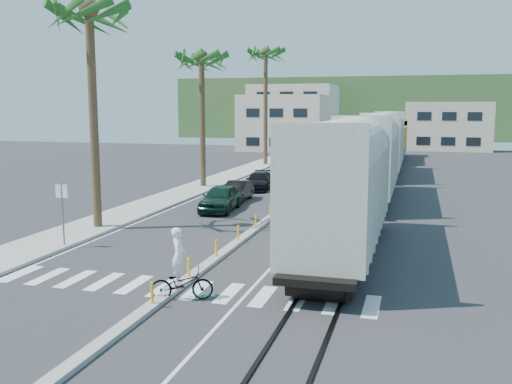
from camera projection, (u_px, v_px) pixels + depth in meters
ground at (199, 273)px, 21.91m from camera, size 140.00×140.00×0.00m
sidewalk at (214, 182)px, 47.98m from camera, size 3.00×90.00×0.15m
rails at (380, 183)px, 47.19m from camera, size 1.56×100.00×0.06m
median at (301, 194)px, 40.89m from camera, size 0.45×60.00×0.85m
crosswalk at (178, 288)px, 20.01m from camera, size 14.00×2.20×0.01m
lane_markings at (287, 185)px, 46.27m from camera, size 9.42×90.00×0.01m
freight_train at (378, 152)px, 43.57m from camera, size 3.00×60.94×5.85m
palm_trees at (207, 48)px, 44.09m from camera, size 3.50×37.20×13.75m
street_sign at (62, 205)px, 25.49m from camera, size 0.60×0.08×3.00m
buildings at (326, 119)px, 91.16m from camera, size 38.00×27.00×10.00m
hillside at (379, 108)px, 116.15m from camera, size 80.00×20.00×12.00m
car_lead at (220, 198)px, 34.82m from camera, size 2.56×4.93×1.59m
car_second at (237, 191)px, 38.51m from camera, size 1.66×4.15×1.34m
car_third at (259, 181)px, 43.81m from camera, size 2.42×4.80×1.33m
car_rear at (288, 172)px, 49.51m from camera, size 2.55×5.07×1.37m
cyclist at (181, 277)px, 18.78m from camera, size 2.05×2.52×2.43m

